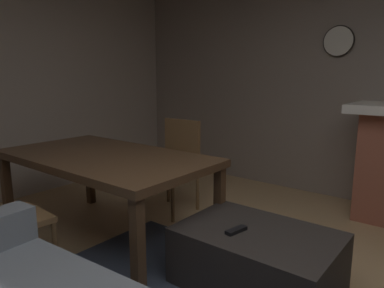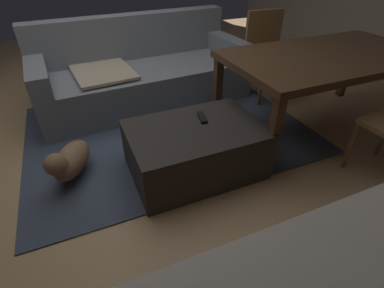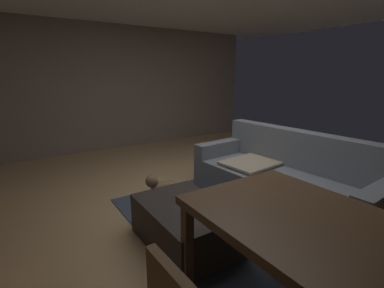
# 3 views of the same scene
# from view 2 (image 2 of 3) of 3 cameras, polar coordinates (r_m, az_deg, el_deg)

# --- Properties ---
(floor) EXTENTS (8.32, 8.32, 0.00)m
(floor) POSITION_cam_2_polar(r_m,az_deg,el_deg) (2.88, -13.75, 2.05)
(floor) COLOR tan
(area_rug) EXTENTS (2.60, 2.00, 0.01)m
(area_rug) POSITION_cam_2_polar(r_m,az_deg,el_deg) (2.88, -4.90, 3.14)
(area_rug) COLOR #3D475B
(area_rug) RESTS_ON ground
(couch) EXTENTS (2.31, 1.06, 0.89)m
(couch) POSITION_cam_2_polar(r_m,az_deg,el_deg) (3.39, -9.81, 13.54)
(couch) COLOR slate
(couch) RESTS_ON ground
(ottoman_coffee_table) EXTENTS (1.00, 0.68, 0.39)m
(ottoman_coffee_table) POSITION_cam_2_polar(r_m,az_deg,el_deg) (2.24, 0.63, -1.07)
(ottoman_coffee_table) COLOR #2D2826
(ottoman_coffee_table) RESTS_ON ground
(tv_remote) EXTENTS (0.08, 0.17, 0.02)m
(tv_remote) POSITION_cam_2_polar(r_m,az_deg,el_deg) (2.24, 2.03, 5.27)
(tv_remote) COLOR black
(tv_remote) RESTS_ON ottoman_coffee_table
(dining_table) EXTENTS (1.82, 1.00, 0.74)m
(dining_table) POSITION_cam_2_polar(r_m,az_deg,el_deg) (2.89, 25.39, 14.61)
(dining_table) COLOR #513823
(dining_table) RESTS_ON ground
(dining_chair_north) EXTENTS (0.47, 0.47, 0.93)m
(dining_chair_north) POSITION_cam_2_polar(r_m,az_deg,el_deg) (3.56, 14.53, 17.61)
(dining_chair_north) COLOR brown
(dining_chair_north) RESTS_ON ground
(potted_plant) EXTENTS (0.28, 0.28, 0.43)m
(potted_plant) POSITION_cam_2_polar(r_m,az_deg,el_deg) (4.39, 10.84, 17.13)
(potted_plant) COLOR brown
(potted_plant) RESTS_ON ground
(small_dog) EXTENTS (0.39, 0.51, 0.30)m
(small_dog) POSITION_cam_2_polar(r_m,az_deg,el_deg) (2.35, -23.09, -3.02)
(small_dog) COLOR #8C6B4C
(small_dog) RESTS_ON ground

